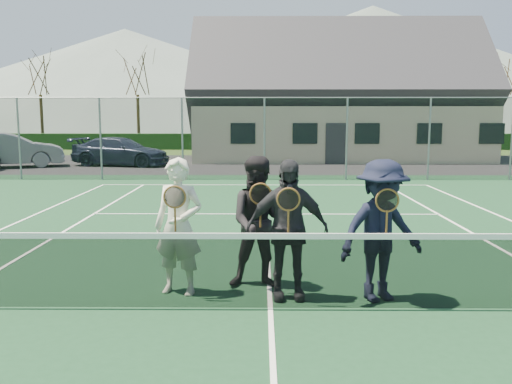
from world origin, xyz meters
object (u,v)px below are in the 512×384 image
Objects in this scene: tennis_net at (270,268)px; player_b at (261,222)px; player_d at (381,231)px; player_a at (179,226)px; car_b at (9,150)px; car_c at (121,152)px; clubhouse at (336,86)px; player_c at (287,229)px.

tennis_net is 0.97m from player_b.
player_d is at bearing 14.44° from tennis_net.
player_b is at bearing 14.56° from player_a.
car_b is 4.99m from car_c.
player_d is (13.05, -17.93, 0.13)m from car_b.
player_a is at bearing -170.84° from car_b.
player_d is (1.52, -0.52, -0.00)m from player_b.
player_d reaches higher than car_c.
clubhouse is (10.74, 4.86, 3.32)m from car_c.
car_c is at bearing 106.66° from player_a.
player_d is at bearing -165.39° from car_b.
car_c is 20.47m from player_d.
player_a reaches higher than car_b.
player_b and player_d have the same top height.
car_b is 20.88m from player_b.
player_a is (10.46, -17.69, 0.13)m from car_b.
clubhouse is 23.98m from player_d.
player_c is at bearing -53.42° from player_b.
car_c is 2.58× the size of player_b.
tennis_net is (11.66, -18.29, -0.25)m from car_b.
clubhouse reaches higher than player_b.
clubhouse is 8.67× the size of player_c.
car_b is at bearing 111.61° from car_c.
car_c is at bearing 110.39° from player_c.
clubhouse is 8.67× the size of player_a.
player_a reaches higher than car_c.
player_b is (1.07, 0.28, -0.00)m from player_a.
player_d is at bearing -144.78° from car_c.
tennis_net is 24.57m from clubhouse.
clubhouse reaches higher than car_c.
car_c is 20.29m from tennis_net.
clubhouse is 8.67× the size of player_b.
clubhouse is at bearing -53.86° from car_c.
car_b reaches higher than tennis_net.
player_a is at bearing -102.52° from clubhouse.
player_a is (-1.19, 0.60, 0.38)m from tennis_net.
clubhouse reaches higher than tennis_net.
player_a and player_d have the same top height.
car_c is 19.35m from player_a.
player_b reaches higher than tennis_net.
player_b is (-4.12, -23.12, -3.07)m from clubhouse.
player_d reaches higher than tennis_net.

